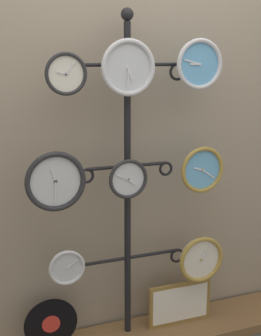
{
  "coord_description": "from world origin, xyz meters",
  "views": [
    {
      "loc": [
        -0.89,
        -2.02,
        1.73
      ],
      "look_at": [
        0.0,
        0.36,
        1.11
      ],
      "focal_mm": 50.0,
      "sensor_mm": 36.0,
      "label": 1
    }
  ],
  "objects_px": {
    "clock_middle_right": "(202,170)",
    "clock_bottom_right": "(201,259)",
    "clock_top_left": "(66,74)",
    "clock_middle_left": "(55,181)",
    "clock_bottom_left": "(67,267)",
    "picture_frame": "(180,303)",
    "vinyl_record": "(51,324)",
    "clock_top_center": "(128,68)",
    "clock_middle_center": "(128,179)",
    "clock_top_right": "(199,64)",
    "display_stand": "(128,247)"
  },
  "relations": [
    {
      "from": "clock_middle_center",
      "to": "picture_frame",
      "type": "bearing_deg",
      "value": 11.4
    },
    {
      "from": "clock_top_left",
      "to": "clock_top_center",
      "type": "bearing_deg",
      "value": -0.09
    },
    {
      "from": "clock_bottom_right",
      "to": "display_stand",
      "type": "bearing_deg",
      "value": 166.18
    },
    {
      "from": "display_stand",
      "to": "vinyl_record",
      "type": "distance_m",
      "value": 0.62
    },
    {
      "from": "clock_top_right",
      "to": "vinyl_record",
      "type": "distance_m",
      "value": 1.7
    },
    {
      "from": "clock_top_left",
      "to": "clock_middle_left",
      "type": "bearing_deg",
      "value": -173.99
    },
    {
      "from": "picture_frame",
      "to": "clock_middle_center",
      "type": "bearing_deg",
      "value": -168.6
    },
    {
      "from": "clock_bottom_right",
      "to": "clock_bottom_left",
      "type": "bearing_deg",
      "value": 178.49
    },
    {
      "from": "clock_top_right",
      "to": "display_stand",
      "type": "bearing_deg",
      "value": 166.95
    },
    {
      "from": "vinyl_record",
      "to": "picture_frame",
      "type": "distance_m",
      "value": 0.82
    },
    {
      "from": "clock_bottom_right",
      "to": "clock_top_right",
      "type": "bearing_deg",
      "value": 160.09
    },
    {
      "from": "clock_bottom_left",
      "to": "vinyl_record",
      "type": "bearing_deg",
      "value": 139.6
    },
    {
      "from": "clock_middle_right",
      "to": "clock_bottom_right",
      "type": "relative_size",
      "value": 0.94
    },
    {
      "from": "clock_bottom_left",
      "to": "clock_middle_center",
      "type": "bearing_deg",
      "value": -4.33
    },
    {
      "from": "clock_top_right",
      "to": "picture_frame",
      "type": "distance_m",
      "value": 1.48
    },
    {
      "from": "clock_middle_right",
      "to": "vinyl_record",
      "type": "height_order",
      "value": "clock_middle_right"
    },
    {
      "from": "clock_middle_right",
      "to": "vinyl_record",
      "type": "distance_m",
      "value": 1.26
    },
    {
      "from": "clock_bottom_left",
      "to": "clock_bottom_right",
      "type": "distance_m",
      "value": 0.83
    },
    {
      "from": "clock_middle_left",
      "to": "clock_middle_center",
      "type": "bearing_deg",
      "value": -2.73
    },
    {
      "from": "picture_frame",
      "to": "vinyl_record",
      "type": "bearing_deg",
      "value": 178.24
    },
    {
      "from": "clock_top_left",
      "to": "vinyl_record",
      "type": "xyz_separation_m",
      "value": [
        -0.12,
        0.07,
        -1.42
      ]
    },
    {
      "from": "display_stand",
      "to": "vinyl_record",
      "type": "xyz_separation_m",
      "value": [
        -0.48,
        -0.01,
        -0.4
      ]
    },
    {
      "from": "clock_top_center",
      "to": "clock_middle_right",
      "type": "distance_m",
      "value": 0.75
    },
    {
      "from": "clock_bottom_left",
      "to": "clock_bottom_right",
      "type": "height_order",
      "value": "clock_bottom_left"
    },
    {
      "from": "clock_top_left",
      "to": "clock_middle_left",
      "type": "height_order",
      "value": "clock_top_left"
    },
    {
      "from": "clock_top_left",
      "to": "clock_middle_right",
      "type": "bearing_deg",
      "value": 0.07
    },
    {
      "from": "clock_top_left",
      "to": "clock_top_right",
      "type": "bearing_deg",
      "value": -0.36
    },
    {
      "from": "display_stand",
      "to": "vinyl_record",
      "type": "relative_size",
      "value": 6.31
    },
    {
      "from": "clock_bottom_right",
      "to": "picture_frame",
      "type": "height_order",
      "value": "clock_bottom_right"
    },
    {
      "from": "clock_middle_left",
      "to": "clock_top_left",
      "type": "bearing_deg",
      "value": 6.01
    },
    {
      "from": "clock_middle_right",
      "to": "vinyl_record",
      "type": "relative_size",
      "value": 0.89
    },
    {
      "from": "clock_top_center",
      "to": "clock_top_right",
      "type": "bearing_deg",
      "value": -0.57
    },
    {
      "from": "clock_top_right",
      "to": "clock_bottom_left",
      "type": "xyz_separation_m",
      "value": [
        -0.78,
        0.0,
        -1.09
      ]
    },
    {
      "from": "vinyl_record",
      "to": "picture_frame",
      "type": "height_order",
      "value": "vinyl_record"
    },
    {
      "from": "clock_bottom_right",
      "to": "picture_frame",
      "type": "relative_size",
      "value": 0.7
    },
    {
      "from": "clock_top_center",
      "to": "clock_middle_center",
      "type": "relative_size",
      "value": 1.34
    },
    {
      "from": "clock_top_left",
      "to": "clock_bottom_left",
      "type": "height_order",
      "value": "clock_top_left"
    },
    {
      "from": "clock_middle_right",
      "to": "clock_bottom_left",
      "type": "bearing_deg",
      "value": -179.91
    },
    {
      "from": "clock_middle_left",
      "to": "clock_middle_center",
      "type": "relative_size",
      "value": 1.44
    },
    {
      "from": "clock_top_left",
      "to": "clock_bottom_left",
      "type": "xyz_separation_m",
      "value": [
        -0.03,
        -0.0,
        -1.05
      ]
    },
    {
      "from": "clock_top_center",
      "to": "clock_bottom_left",
      "type": "height_order",
      "value": "clock_top_center"
    },
    {
      "from": "clock_middle_right",
      "to": "clock_bottom_right",
      "type": "height_order",
      "value": "clock_middle_right"
    },
    {
      "from": "clock_top_right",
      "to": "clock_bottom_left",
      "type": "height_order",
      "value": "clock_top_right"
    },
    {
      "from": "clock_top_center",
      "to": "vinyl_record",
      "type": "height_order",
      "value": "clock_top_center"
    },
    {
      "from": "display_stand",
      "to": "clock_top_left",
      "type": "distance_m",
      "value": 1.08
    },
    {
      "from": "clock_top_right",
      "to": "vinyl_record",
      "type": "height_order",
      "value": "clock_top_right"
    },
    {
      "from": "clock_middle_right",
      "to": "clock_bottom_left",
      "type": "distance_m",
      "value": 0.96
    },
    {
      "from": "vinyl_record",
      "to": "display_stand",
      "type": "bearing_deg",
      "value": 1.35
    },
    {
      "from": "clock_middle_right",
      "to": "clock_bottom_right",
      "type": "xyz_separation_m",
      "value": [
        0.0,
        -0.02,
        -0.56
      ]
    },
    {
      "from": "clock_top_left",
      "to": "clock_top_right",
      "type": "height_order",
      "value": "clock_top_right"
    }
  ]
}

